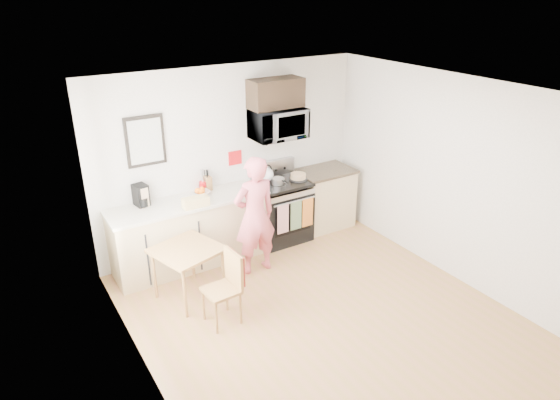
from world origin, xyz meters
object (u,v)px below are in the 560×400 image
dining_table (187,254)px  cake (298,177)px  microwave (277,124)px  chair (230,277)px  range (281,212)px  person (255,216)px

dining_table → cake: cake is taller
microwave → chair: 2.44m
range → cake: (0.25, -0.06, 0.53)m
chair → dining_table: bearing=106.4°
microwave → cake: (0.25, -0.17, -0.79)m
dining_table → cake: 2.16m
range → cake: size_ratio=4.27×
range → dining_table: (-1.77, -0.71, 0.16)m
dining_table → chair: 0.70m
microwave → person: (-0.78, -0.70, -0.95)m
person → chair: 1.11m
chair → cake: bearing=32.6°
microwave → cake: bearing=-33.4°
person → cake: size_ratio=5.95×
person → dining_table: (-1.00, -0.12, -0.21)m
microwave → chair: size_ratio=0.88×
cake → range: bearing=166.4°
dining_table → cake: bearing=17.9°
range → microwave: bearing=90.1°
cake → microwave: bearing=146.6°
dining_table → person: bearing=6.9°
chair → microwave: bearing=40.3°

